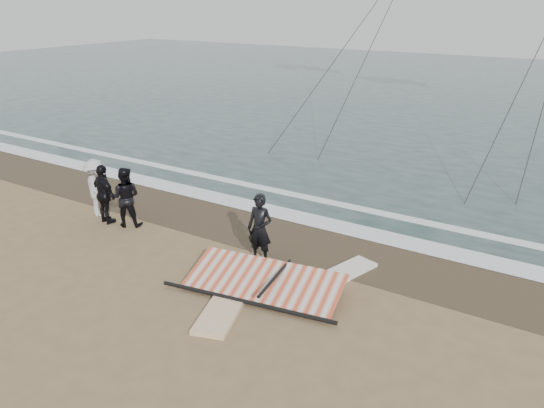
% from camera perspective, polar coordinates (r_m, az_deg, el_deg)
% --- Properties ---
extents(ground, '(120.00, 120.00, 0.00)m').
position_cam_1_polar(ground, '(11.99, -6.93, -11.83)').
color(ground, '#8C704C').
rests_on(ground, ground).
extents(sea, '(120.00, 54.00, 0.02)m').
position_cam_1_polar(sea, '(41.70, 23.17, 10.70)').
color(sea, '#233838').
rests_on(sea, ground).
extents(wet_sand, '(120.00, 2.80, 0.01)m').
position_cam_1_polar(wet_sand, '(15.26, 3.67, -3.99)').
color(wet_sand, '#4C3D2B').
rests_on(wet_sand, ground).
extents(foam_near, '(120.00, 0.90, 0.01)m').
position_cam_1_polar(foam_near, '(16.39, 6.02, -2.13)').
color(foam_near, white).
rests_on(foam_near, sea).
extents(foam_far, '(120.00, 0.45, 0.01)m').
position_cam_1_polar(foam_far, '(17.83, 8.46, -0.27)').
color(foam_far, white).
rests_on(foam_far, sea).
extents(man_main, '(0.72, 0.51, 1.89)m').
position_cam_1_polar(man_main, '(13.71, -1.33, -2.69)').
color(man_main, black).
rests_on(man_main, ground).
extents(board_white, '(1.54, 2.79, 0.11)m').
position_cam_1_polar(board_white, '(12.32, -4.81, -10.44)').
color(board_white, silver).
rests_on(board_white, ground).
extents(board_cream, '(1.31, 2.51, 0.10)m').
position_cam_1_polar(board_cream, '(13.42, 6.99, -7.68)').
color(board_cream, white).
rests_on(board_cream, ground).
extents(trio_cluster, '(2.65, 1.23, 1.87)m').
position_cam_1_polar(trio_cluster, '(17.07, -17.27, 1.21)').
color(trio_cluster, black).
rests_on(trio_cluster, ground).
extents(sail_rig, '(4.28, 2.26, 0.50)m').
position_cam_1_polar(sail_rig, '(12.83, -0.75, -8.23)').
color(sail_rig, black).
rests_on(sail_rig, ground).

